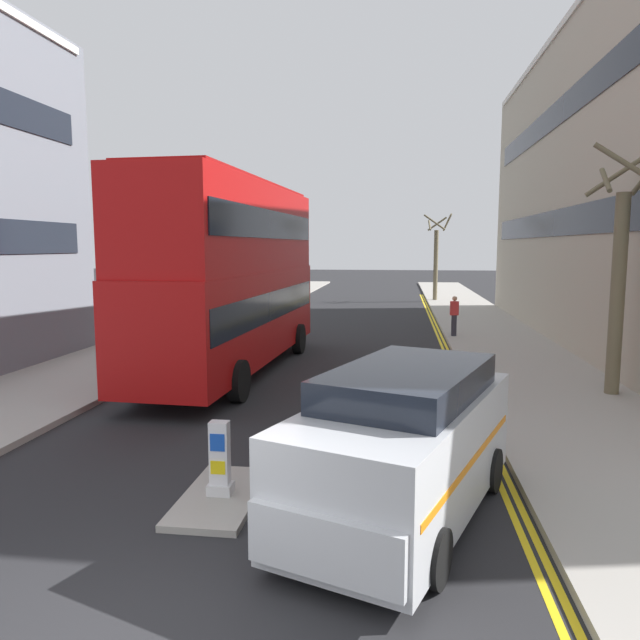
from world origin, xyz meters
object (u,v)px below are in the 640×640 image
at_px(keep_left_bollard, 220,461).
at_px(pedestrian_far, 454,315).
at_px(double_decker_bus_away, 233,271).
at_px(taxi_minivan, 402,445).

height_order(keep_left_bollard, pedestrian_far, pedestrian_far).
distance_m(double_decker_bus_away, pedestrian_far, 10.40).
xyz_separation_m(double_decker_bus_away, pedestrian_far, (7.14, 7.27, -2.04)).
relative_size(keep_left_bollard, pedestrian_far, 0.69).
distance_m(keep_left_bollard, taxi_minivan, 2.72).
relative_size(keep_left_bollard, double_decker_bus_away, 0.10).
height_order(double_decker_bus_away, taxi_minivan, double_decker_bus_away).
xyz_separation_m(taxi_minivan, pedestrian_far, (2.17, 16.42, -0.08)).
bearing_deg(taxi_minivan, double_decker_bus_away, 118.52).
xyz_separation_m(double_decker_bus_away, taxi_minivan, (4.97, -9.15, -1.96)).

